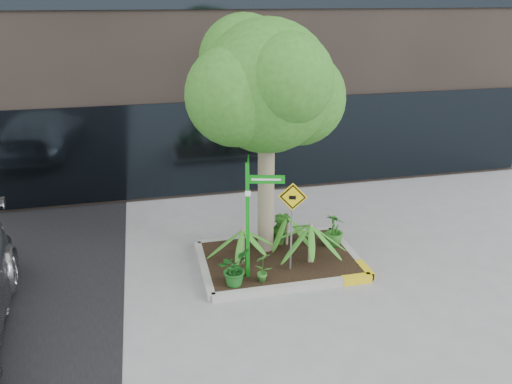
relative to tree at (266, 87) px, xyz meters
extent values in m
plane|color=gray|center=(-0.02, -0.77, -3.67)|extent=(80.00, 80.00, 0.00)
cube|color=#9E9E99|center=(0.18, 0.63, -3.60)|extent=(3.20, 0.15, 0.15)
cube|color=#9E9E99|center=(0.18, -1.57, -3.60)|extent=(3.20, 0.15, 0.15)
cube|color=#9E9E99|center=(-1.42, -0.47, -3.60)|extent=(0.15, 2.20, 0.15)
cube|color=#9E9E99|center=(1.78, -0.47, -3.60)|extent=(0.15, 2.20, 0.15)
cube|color=gold|center=(1.48, -1.57, -3.60)|extent=(0.60, 0.17, 0.15)
cube|color=black|center=(0.18, -0.47, -3.55)|extent=(3.05, 2.05, 0.06)
cylinder|color=gray|center=(0.00, -0.02, -2.05)|extent=(0.35, 0.35, 3.25)
cylinder|color=gray|center=(0.11, -0.02, -0.86)|extent=(0.61, 0.17, 1.05)
sphere|color=#2D601B|center=(0.00, -0.02, 0.00)|extent=(2.60, 2.60, 2.60)
sphere|color=#2D601B|center=(0.76, 0.31, -0.32)|extent=(1.95, 1.95, 1.95)
sphere|color=#2D601B|center=(-0.65, -0.23, -0.10)|extent=(1.95, 1.95, 1.95)
sphere|color=#2D601B|center=(0.22, -0.67, 0.22)|extent=(1.73, 1.73, 1.73)
sphere|color=#2D601B|center=(-0.32, 0.52, 0.44)|extent=(1.84, 1.84, 1.84)
cylinder|color=gray|center=(0.75, -0.80, -3.08)|extent=(0.07, 0.07, 0.89)
cylinder|color=gray|center=(-0.61, -0.55, -3.12)|extent=(0.07, 0.07, 0.81)
cylinder|color=gray|center=(0.51, 0.07, -3.15)|extent=(0.07, 0.07, 0.74)
imported|color=#18551A|center=(-0.94, -1.29, -3.18)|extent=(0.83, 0.83, 0.68)
imported|color=#28671F|center=(1.51, -0.22, -3.15)|extent=(0.59, 0.59, 0.75)
imported|color=#2C6F22|center=(-0.39, -1.32, -3.21)|extent=(0.44, 0.44, 0.64)
imported|color=#28651D|center=(0.38, 0.12, -3.12)|extent=(0.63, 0.63, 0.81)
cube|color=#0C8B14|center=(-0.62, -1.07, -2.42)|extent=(0.09, 0.09, 2.50)
cube|color=#0C8B14|center=(-0.29, -1.16, -1.48)|extent=(0.68, 0.19, 0.16)
cube|color=#0C8B14|center=(-0.54, -0.74, -1.30)|extent=(0.19, 0.68, 0.16)
cube|color=white|center=(-0.29, -1.17, -1.48)|extent=(0.52, 0.13, 0.04)
cube|color=white|center=(-0.55, -0.74, -1.30)|extent=(0.13, 0.52, 0.04)
cube|color=white|center=(-0.62, -1.11, -1.75)|extent=(0.10, 0.03, 0.11)
cylinder|color=slate|center=(0.29, -0.95, -2.67)|extent=(0.09, 0.16, 1.70)
cube|color=yellow|center=(0.29, -0.97, -1.96)|extent=(0.54, 0.20, 0.57)
cube|color=black|center=(0.29, -0.98, -1.96)|extent=(0.48, 0.17, 0.51)
cube|color=yellow|center=(0.29, -0.98, -1.96)|extent=(0.41, 0.15, 0.43)
cube|color=black|center=(0.28, -0.98, -1.97)|extent=(0.13, 0.05, 0.08)
camera|label=1|loc=(-2.41, -9.45, 1.66)|focal=35.00mm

